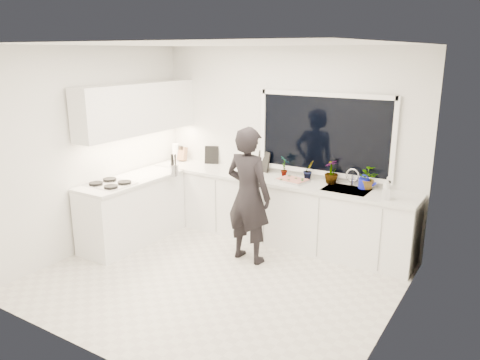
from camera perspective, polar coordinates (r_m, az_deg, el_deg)
The scene contains 25 objects.
floor at distance 5.72m, azimuth -2.98°, elevation -12.05°, with size 4.00×3.50×0.02m, color beige.
wall_back at distance 6.71m, azimuth 5.51°, elevation 4.39°, with size 4.00×0.02×2.70m, color white.
wall_left at distance 6.58m, azimuth -17.69°, elevation 3.49°, with size 0.02×3.50×2.70m, color white.
wall_right at distance 4.43m, azimuth 18.60°, elevation -2.19°, with size 0.02×3.50×2.70m, color white.
ceiling at distance 5.08m, azimuth -3.43°, elevation 16.32°, with size 4.00×3.50×0.02m, color white.
window at distance 6.41m, azimuth 10.23°, elevation 5.50°, with size 1.80×0.02×1.00m, color black.
base_cabinets_back at distance 6.68m, azimuth 4.11°, elevation -3.72°, with size 3.92×0.58×0.88m, color white.
base_cabinets_left at distance 6.80m, azimuth -12.96°, elevation -3.76°, with size 0.58×1.60×0.88m, color white.
countertop_back at distance 6.54m, azimuth 4.15°, elevation 0.07°, with size 3.94×0.62×0.04m, color silver.
countertop_left at distance 6.66m, azimuth -13.20°, elevation -0.02°, with size 0.62×1.60×0.04m, color silver.
upper_cabinets at distance 6.81m, azimuth -12.32°, elevation 8.52°, with size 0.34×2.10×0.70m, color white.
sink at distance 6.16m, azimuth 12.84°, elevation -1.56°, with size 0.58×0.42×0.14m, color silver.
faucet at distance 6.30m, azimuth 13.54°, elevation 0.29°, with size 0.03×0.03×0.22m, color silver.
stovetop at distance 6.44m, azimuth -15.53°, elevation -0.40°, with size 0.56×0.48×0.03m, color black.
person at distance 5.90m, azimuth 1.02°, elevation -1.87°, with size 0.64×0.42×1.75m, color black.
pizza_tray at distance 6.38m, azimuth 6.43°, elevation -0.05°, with size 0.41×0.30×0.03m, color silver.
pizza at distance 6.38m, azimuth 6.43°, elevation 0.10°, with size 0.37×0.26×0.01m, color red.
watering_can at distance 6.22m, azimuth 14.87°, elevation -0.41°, with size 0.14×0.14×0.13m, color #151BCA.
paper_towel_roll at distance 7.60m, azimuth -7.85°, elevation 3.31°, with size 0.11×0.11×0.26m, color white.
knife_block at distance 7.57m, azimuth -7.06°, elevation 3.14°, with size 0.13×0.10×0.22m, color #A36C4C.
utensil_crock at distance 6.69m, azimuth -8.06°, elevation 1.19°, with size 0.13×0.13×0.16m, color silver.
picture_frame_large at distance 7.34m, azimuth -3.48°, elevation 3.08°, with size 0.22×0.02×0.28m, color black.
picture_frame_small at distance 6.85m, azimuth 2.88°, elevation 2.28°, with size 0.25×0.02×0.30m, color black.
herb_plants at distance 6.32m, azimuth 11.65°, elevation 0.80°, with size 1.43×0.32×0.32m.
soap_bottles at distance 5.83m, azimuth 17.46°, elevation -1.10°, with size 0.12×0.12×0.27m.
Camera 1 is at (2.94, -4.14, 2.64)m, focal length 35.00 mm.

